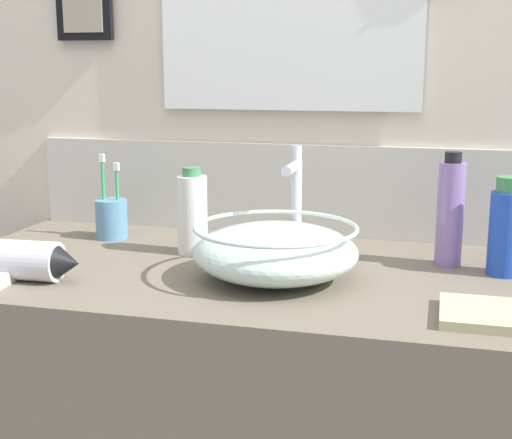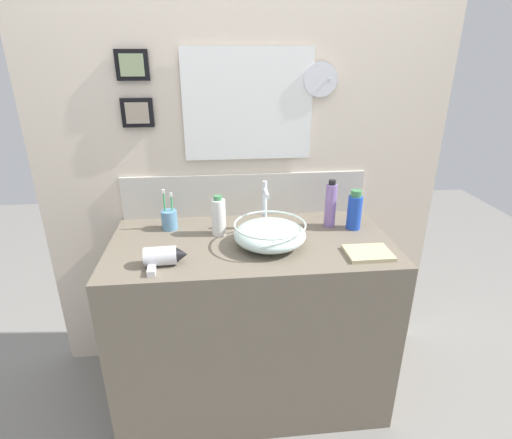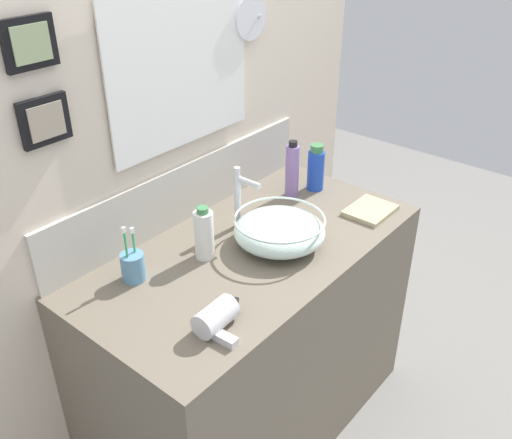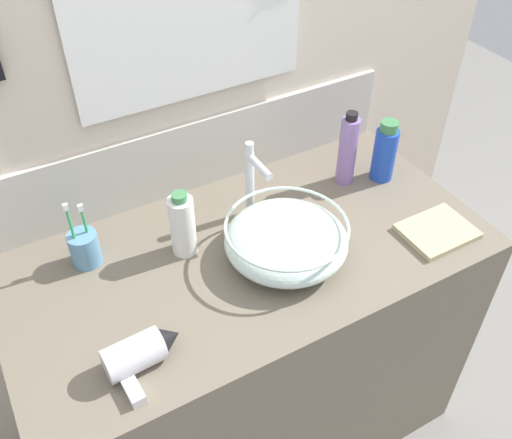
# 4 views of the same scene
# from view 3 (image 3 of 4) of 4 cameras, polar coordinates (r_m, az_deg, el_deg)

# --- Properties ---
(ground_plane) EXTENTS (6.00, 6.00, 0.00)m
(ground_plane) POSITION_cam_3_polar(r_m,az_deg,el_deg) (2.51, -0.35, -19.37)
(ground_plane) COLOR gray
(vanity_counter) EXTENTS (1.25, 0.64, 0.85)m
(vanity_counter) POSITION_cam_3_polar(r_m,az_deg,el_deg) (2.20, -0.39, -12.17)
(vanity_counter) COLOR #6B6051
(vanity_counter) RESTS_ON ground
(back_panel) EXTENTS (2.02, 0.09, 2.30)m
(back_panel) POSITION_cam_3_polar(r_m,az_deg,el_deg) (2.01, -8.15, 7.90)
(back_panel) COLOR beige
(back_panel) RESTS_ON ground
(glass_bowl_sink) EXTENTS (0.31, 0.31, 0.10)m
(glass_bowl_sink) POSITION_cam_3_polar(r_m,az_deg,el_deg) (1.92, 2.35, -1.10)
(glass_bowl_sink) COLOR silver
(glass_bowl_sink) RESTS_ON vanity_counter
(faucet) EXTENTS (0.02, 0.11, 0.23)m
(faucet) POSITION_cam_3_polar(r_m,az_deg,el_deg) (1.98, -1.60, 2.52)
(faucet) COLOR silver
(faucet) RESTS_ON vanity_counter
(hair_drier) EXTENTS (0.17, 0.14, 0.08)m
(hair_drier) POSITION_cam_3_polar(r_m,az_deg,el_deg) (1.60, -3.65, -9.51)
(hair_drier) COLOR silver
(hair_drier) RESTS_ON vanity_counter
(toothbrush_cup) EXTENTS (0.07, 0.07, 0.20)m
(toothbrush_cup) POSITION_cam_3_polar(r_m,az_deg,el_deg) (1.80, -12.21, -4.60)
(toothbrush_cup) COLOR #598CB2
(toothbrush_cup) RESTS_ON vanity_counter
(soap_dispenser) EXTENTS (0.05, 0.05, 0.23)m
(soap_dispenser) POSITION_cam_3_polar(r_m,az_deg,el_deg) (2.22, 3.63, 4.94)
(soap_dispenser) COLOR #8C6BB2
(soap_dispenser) RESTS_ON vanity_counter
(spray_bottle) EXTENTS (0.06, 0.06, 0.19)m
(spray_bottle) POSITION_cam_3_polar(r_m,az_deg,el_deg) (1.85, -5.22, -1.46)
(spray_bottle) COLOR white
(spray_bottle) RESTS_ON vanity_counter
(lotion_bottle) EXTENTS (0.07, 0.07, 0.19)m
(lotion_bottle) POSITION_cam_3_polar(r_m,az_deg,el_deg) (2.28, 6.00, 5.09)
(lotion_bottle) COLOR blue
(lotion_bottle) RESTS_ON vanity_counter
(hand_towel) EXTENTS (0.18, 0.15, 0.02)m
(hand_towel) POSITION_cam_3_polar(r_m,az_deg,el_deg) (2.18, 11.37, 0.92)
(hand_towel) COLOR tan
(hand_towel) RESTS_ON vanity_counter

